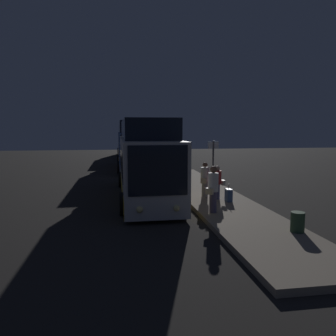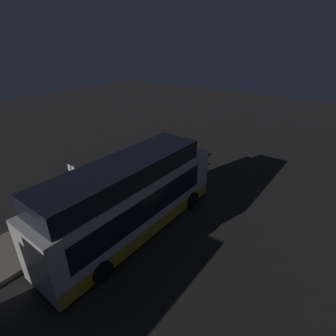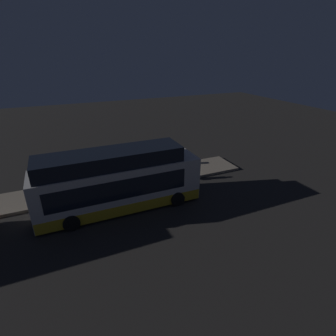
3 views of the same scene
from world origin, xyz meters
The scene contains 9 objects.
ground centered at (0.00, 0.00, 0.00)m, with size 80.00×80.00×0.00m, color #2B2826.
platform centered at (0.00, 3.09, 0.10)m, with size 20.00×2.98×0.20m.
bus_lead centered at (-0.74, -0.15, 1.76)m, with size 10.30×2.75×3.94m.
passenger_boarding centered at (3.73, 2.12, 1.20)m, with size 0.65×0.65×1.86m.
passenger_waiting centered at (1.32, 3.06, 1.04)m, with size 0.42×0.59×1.59m.
passenger_with_bags centered at (0.62, 2.64, 1.09)m, with size 0.69×0.58×1.68m.
suitcase centered at (1.88, 3.42, 0.49)m, with size 0.44×0.24×0.81m.
sign_post centered at (-1.38, 3.65, 1.79)m, with size 0.10×0.60×2.64m.
trash_bin centered at (6.52, 4.10, 0.52)m, with size 0.44×0.44×0.65m.
Camera 2 is at (-8.19, -8.04, 8.76)m, focal length 28.00 mm.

